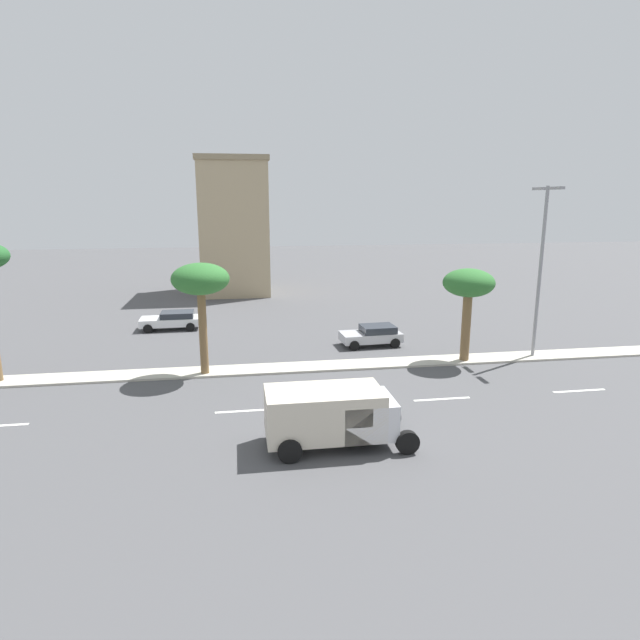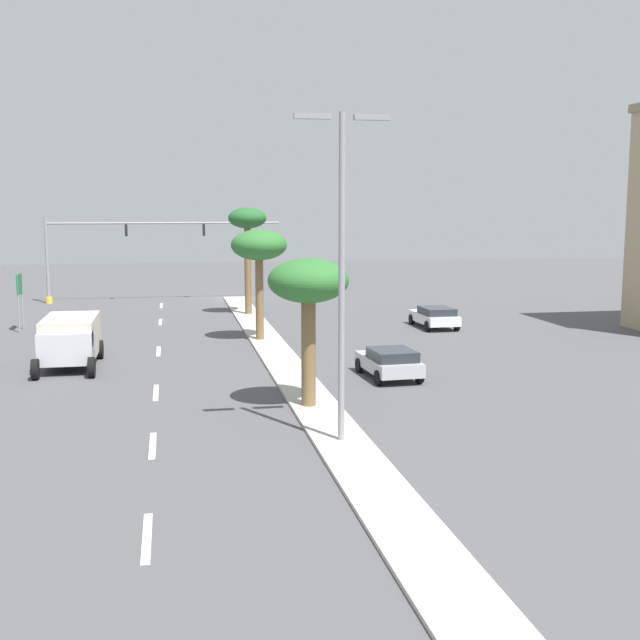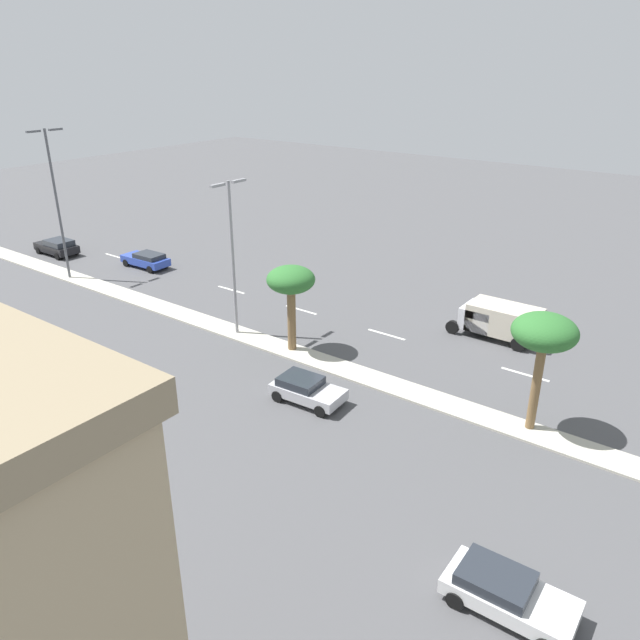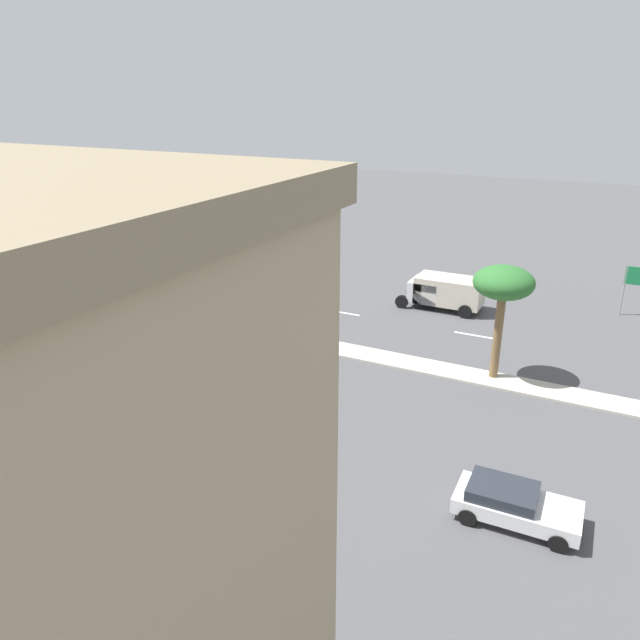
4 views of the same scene
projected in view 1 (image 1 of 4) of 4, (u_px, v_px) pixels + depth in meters
ground_plane at (480, 359)px, 31.63m from camera, size 160.00×160.00×0.00m
median_curb at (640, 351)px, 33.24m from camera, size 1.80×95.78×0.12m
lane_stripe_right at (246, 411)px, 23.93m from camera, size 0.20×2.80×0.01m
lane_stripe_left at (442, 399)px, 25.34m from camera, size 0.20×2.80×0.01m
lane_stripe_leading at (579, 391)px, 26.43m from camera, size 0.20×2.80×0.01m
commercial_building at (234, 226)px, 53.35m from camera, size 8.44×6.89×13.37m
palm_tree_mid at (201, 282)px, 27.71m from camera, size 3.03×3.03×5.99m
palm_tree_outboard at (469, 286)px, 30.21m from camera, size 2.93×2.93×5.38m
street_lamp_center at (541, 259)px, 30.80m from camera, size 2.90×0.24×9.97m
sedan_silver_trailing at (372, 335)px, 34.54m from camera, size 2.22×3.98×1.32m
sedan_white_rear at (172, 320)px, 38.88m from camera, size 2.12×4.27×1.30m
box_truck at (336, 414)px, 20.38m from camera, size 2.60×5.66×2.27m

